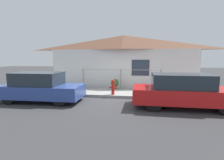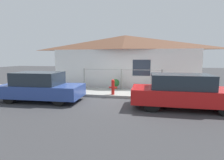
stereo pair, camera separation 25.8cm
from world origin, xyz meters
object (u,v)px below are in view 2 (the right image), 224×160
Objects in this scene: car_left at (41,87)px; car_right at (183,92)px; fire_hydrant at (113,87)px; potted_plant_near_hydrant at (115,83)px.

car_right reaches higher than car_left.
fire_hydrant is at bearing 22.84° from car_left.
car_left is 6.39m from car_right.
car_left is 4.33m from potted_plant_near_hydrant.
car_left is at bearing 179.94° from car_right.
potted_plant_near_hydrant is at bearing 42.96° from car_left.
fire_hydrant is 1.58m from potted_plant_near_hydrant.
car_left is 3.54m from fire_hydrant.
car_right is 3.51m from fire_hydrant.
car_right reaches higher than potted_plant_near_hydrant.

